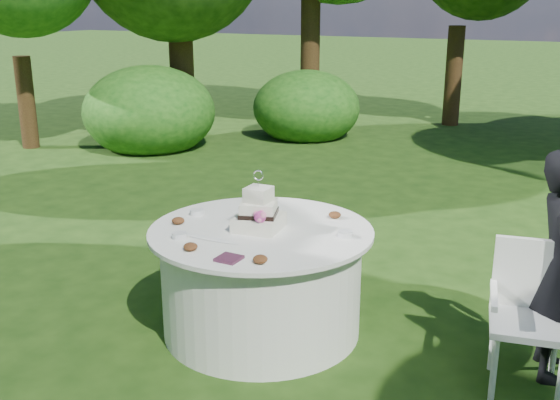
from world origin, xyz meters
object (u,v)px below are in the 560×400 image
(napkins, at_px, (229,258))
(guest, at_px, (559,266))
(cake, at_px, (259,214))
(table, at_px, (261,280))
(chair, at_px, (530,306))

(napkins, distance_m, guest, 2.02)
(guest, bearing_deg, cake, 85.94)
(guest, xyz_separation_m, table, (-1.89, -0.38, -0.34))
(napkins, relative_size, guest, 0.10)
(guest, bearing_deg, napkins, 102.74)
(napkins, xyz_separation_m, cake, (-0.12, 0.57, 0.10))
(napkins, height_order, guest, guest)
(table, relative_size, cake, 3.69)
(napkins, relative_size, table, 0.09)
(napkins, xyz_separation_m, chair, (1.66, 0.76, -0.26))
(napkins, height_order, cake, cake)
(napkins, distance_m, cake, 0.59)
(cake, height_order, chair, cake)
(table, xyz_separation_m, cake, (-0.01, -0.01, 0.50))
(table, bearing_deg, napkins, -79.12)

